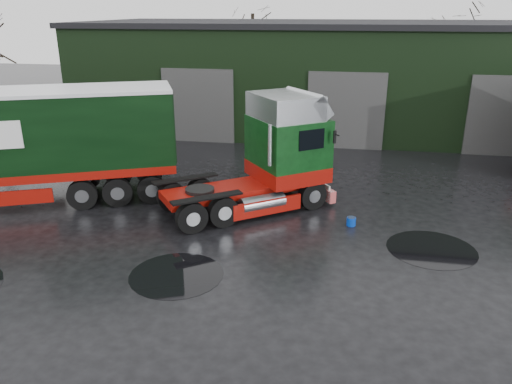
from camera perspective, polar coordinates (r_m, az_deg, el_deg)
The scene contains 8 objects.
ground at distance 14.36m, azimuth 0.77°, elevation -9.12°, with size 100.00×100.00×0.00m, color black.
warehouse at distance 32.57m, azimuth 10.50°, elevation 13.09°, with size 32.40×12.40×6.30m.
hero_tractor at distance 17.92m, azimuth -1.64°, elevation 4.26°, with size 2.87×6.78×4.21m, color black, non-canonical shape.
wash_bucket at distance 17.50m, azimuth 10.82°, elevation -3.32°, with size 0.32×0.32×0.30m, color #0834B5.
tree_back_a at distance 43.16m, azimuth -0.38°, elevation 17.22°, with size 4.40×4.40×9.50m, color black, non-canonical shape.
tree_back_b at distance 43.20m, azimuth 21.70°, elevation 14.53°, with size 4.40×4.40×7.50m, color black, non-canonical shape.
puddle_0 at distance 14.39m, azimuth -9.08°, elevation -9.31°, with size 2.65×2.65×0.01m, color black.
puddle_1 at distance 16.54m, azimuth 19.41°, elevation -6.17°, with size 2.74×2.74×0.01m, color black.
Camera 1 is at (2.08, -12.34, 7.04)m, focal length 35.00 mm.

